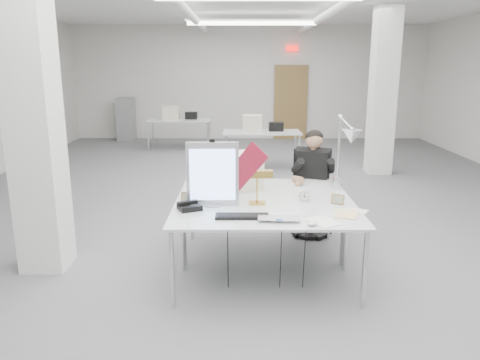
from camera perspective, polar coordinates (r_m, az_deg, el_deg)
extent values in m
cube|color=#5C5C5F|center=(6.98, 2.06, -3.73)|extent=(10.00, 14.00, 0.02)
cube|color=silver|center=(13.67, 1.11, 11.76)|extent=(10.00, 0.02, 3.20)
cube|color=white|center=(5.11, -23.86, 7.10)|extent=(0.45, 0.45, 3.20)
cube|color=white|center=(9.57, 17.01, 10.28)|extent=(0.45, 0.45, 3.20)
cube|color=brown|center=(13.71, 6.19, 9.38)|extent=(0.95, 0.08, 2.10)
cube|color=red|center=(13.64, 6.38, 15.67)|extent=(0.32, 0.06, 0.16)
cube|color=white|center=(10.69, 1.44, 18.58)|extent=(2.80, 0.14, 0.08)
cube|color=silver|center=(4.37, 3.25, -4.21)|extent=(1.80, 0.90, 0.02)
cube|color=silver|center=(5.24, 2.72, -1.16)|extent=(1.80, 0.90, 0.02)
cube|color=silver|center=(9.76, 2.68, 5.85)|extent=(1.60, 0.80, 0.02)
cube|color=silver|center=(12.03, -7.43, 7.27)|extent=(1.60, 0.80, 0.02)
cube|color=gray|center=(13.78, -13.72, 7.22)|extent=(0.45, 0.55, 1.20)
cube|color=#B3B2B7|center=(4.53, -3.36, 0.72)|extent=(0.51, 0.06, 0.63)
cube|color=maroon|center=(4.48, 0.48, 1.40)|extent=(0.46, 0.22, 0.54)
cube|color=black|center=(4.24, 0.26, -4.45)|extent=(0.49, 0.16, 0.02)
imported|color=silver|center=(4.11, 4.80, -5.04)|extent=(0.39, 0.26, 0.03)
ellipsoid|color=silver|center=(4.07, 8.79, -5.32)|extent=(0.10, 0.08, 0.04)
cube|color=black|center=(4.48, -6.17, -3.31)|extent=(0.26, 0.25, 0.05)
cube|color=#9E7844|center=(4.74, -6.45, -2.05)|extent=(0.13, 0.04, 0.10)
cube|color=#AA7E49|center=(4.73, 11.82, -2.31)|extent=(0.13, 0.09, 0.10)
cylinder|color=#A3A2A7|center=(4.78, 7.85, -1.97)|extent=(0.11, 0.03, 0.11)
cube|color=white|center=(4.19, 10.11, -5.00)|extent=(0.32, 0.35, 0.01)
cube|color=#ECCE8D|center=(4.43, 12.82, -4.08)|extent=(0.28, 0.33, 0.01)
cube|color=silver|center=(4.56, 13.96, -3.65)|extent=(0.25, 0.23, 0.01)
cube|color=beige|center=(5.17, -0.10, 1.09)|extent=(0.55, 0.54, 0.40)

